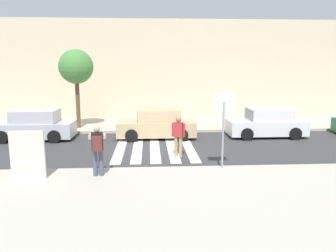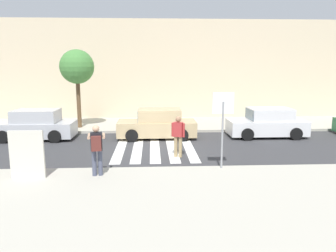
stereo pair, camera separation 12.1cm
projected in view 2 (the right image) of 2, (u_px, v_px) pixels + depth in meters
ground_plane at (155, 149)px, 15.16m from camera, size 120.00×120.00×0.00m
sidewalk_near at (157, 202)px, 9.06m from camera, size 60.00×6.00×0.14m
sidewalk_far at (154, 124)px, 21.04m from camera, size 60.00×4.80×0.14m
building_facade_far at (153, 70)px, 24.74m from camera, size 56.00×4.00×6.94m
crosswalk_stripe_0 at (121, 148)px, 15.28m from camera, size 0.44×5.20×0.01m
crosswalk_stripe_1 at (138, 148)px, 15.32m from camera, size 0.44×5.20×0.01m
crosswalk_stripe_2 at (155, 147)px, 15.36m from camera, size 0.44×5.20×0.01m
crosswalk_stripe_3 at (172, 147)px, 15.39m from camera, size 0.44×5.20×0.01m
crosswalk_stripe_4 at (189, 147)px, 15.43m from camera, size 0.44×5.20×0.01m
stop_sign at (223, 113)px, 11.52m from camera, size 0.76×0.08×2.74m
photographer_with_backpack at (97, 146)px, 10.84m from camera, size 0.66×0.90×1.72m
pedestrian_crossing at (178, 134)px, 13.63m from camera, size 0.54×0.37×1.72m
parked_car_silver at (35, 126)px, 16.98m from camera, size 4.10×1.92×1.55m
parked_car_tan at (157, 124)px, 17.29m from camera, size 4.10×1.92×1.55m
parked_car_white at (267, 123)px, 17.58m from camera, size 4.10×1.92×1.55m
street_tree_west at (77, 67)px, 19.01m from camera, size 1.99×1.99×4.58m
advertising_board at (27, 155)px, 10.64m from camera, size 1.10×0.11×1.60m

